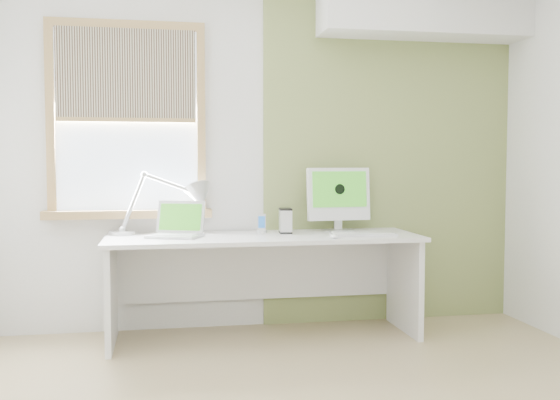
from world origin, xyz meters
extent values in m
cube|color=silver|center=(0.00, 1.76, 1.30)|extent=(4.00, 0.02, 2.60)
cube|color=silver|center=(0.00, -1.76, 1.30)|extent=(4.00, 0.02, 2.60)
cube|color=#83954F|center=(1.00, 1.74, 1.30)|extent=(2.00, 0.02, 2.60)
cube|color=white|center=(1.20, 1.57, 2.40)|extent=(1.60, 0.40, 0.42)
cube|color=#AB8449|center=(-1.53, 1.72, 1.55)|extent=(0.06, 0.06, 1.42)
cube|color=#AB8449|center=(-0.47, 1.72, 1.55)|extent=(0.06, 0.06, 1.42)
cube|color=#AB8449|center=(-1.00, 1.72, 2.23)|extent=(1.00, 0.06, 0.06)
cube|color=#AB8449|center=(-1.00, 1.70, 0.87)|extent=(1.20, 0.14, 0.06)
cube|color=#D1E2F9|center=(-1.00, 1.74, 1.55)|extent=(1.00, 0.01, 1.30)
cube|color=beige|center=(-1.00, 1.70, 1.88)|extent=(0.98, 0.02, 0.65)
cube|color=#AB8449|center=(-1.00, 1.70, 1.55)|extent=(0.98, 0.03, 0.03)
cube|color=white|center=(-0.05, 1.38, 0.71)|extent=(2.20, 0.70, 0.03)
cube|color=white|center=(-1.10, 1.38, 0.35)|extent=(0.04, 0.64, 0.70)
cube|color=white|center=(1.00, 1.38, 0.35)|extent=(0.04, 0.64, 0.70)
cube|color=white|center=(-0.05, 1.70, 0.45)|extent=(2.08, 0.02, 0.48)
cylinder|color=silver|center=(-1.04, 1.61, 0.74)|extent=(0.20, 0.20, 0.03)
sphere|color=silver|center=(-1.04, 1.61, 0.76)|extent=(0.06, 0.06, 0.06)
cylinder|color=silver|center=(-0.96, 1.62, 0.96)|extent=(0.19, 0.04, 0.41)
sphere|color=silver|center=(-0.88, 1.62, 1.16)|extent=(0.05, 0.05, 0.05)
cylinder|color=silver|center=(-0.70, 1.61, 1.09)|extent=(0.37, 0.06, 0.16)
sphere|color=silver|center=(-0.52, 1.60, 1.03)|extent=(0.05, 0.05, 0.04)
cone|color=silver|center=(-0.49, 1.60, 0.99)|extent=(0.30, 0.32, 0.25)
cube|color=silver|center=(-0.68, 1.38, 0.74)|extent=(0.41, 0.36, 0.02)
cube|color=#B2B5B7|center=(-0.68, 1.38, 0.75)|extent=(0.33, 0.25, 0.00)
cube|color=silver|center=(-0.63, 1.49, 0.86)|extent=(0.35, 0.20, 0.23)
cube|color=#32851C|center=(-0.63, 1.49, 0.86)|extent=(0.30, 0.17, 0.18)
cylinder|color=silver|center=(-0.05, 1.54, 0.74)|extent=(0.09, 0.09, 0.02)
cube|color=silver|center=(-0.05, 1.54, 0.81)|extent=(0.06, 0.02, 0.12)
cube|color=#194C99|center=(-0.05, 1.53, 0.81)|extent=(0.05, 0.01, 0.09)
cube|color=silver|center=(0.12, 1.50, 0.82)|extent=(0.10, 0.14, 0.18)
cube|color=black|center=(0.12, 1.50, 0.91)|extent=(0.10, 0.15, 0.01)
cube|color=black|center=(0.12, 1.50, 0.74)|extent=(0.10, 0.15, 0.01)
cube|color=silver|center=(0.55, 1.56, 0.74)|extent=(0.19, 0.17, 0.01)
cube|color=silver|center=(0.54, 1.59, 0.82)|extent=(0.06, 0.02, 0.16)
cube|color=white|center=(0.54, 1.58, 1.01)|extent=(0.49, 0.12, 0.40)
cube|color=#32851C|center=(0.55, 1.55, 1.05)|extent=(0.42, 0.06, 0.27)
cylinder|color=black|center=(0.55, 1.55, 1.05)|extent=(0.08, 0.02, 0.08)
cube|color=white|center=(0.63, 1.22, 0.74)|extent=(0.46, 0.14, 0.02)
cube|color=white|center=(0.63, 1.22, 0.75)|extent=(0.43, 0.11, 0.00)
ellipsoid|color=white|center=(0.39, 1.13, 0.74)|extent=(0.06, 0.10, 0.03)
camera|label=1|loc=(-0.75, -3.00, 1.25)|focal=40.64mm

